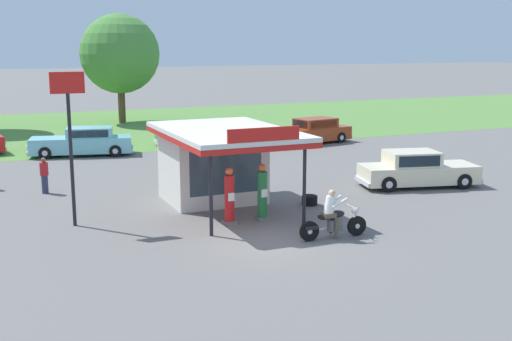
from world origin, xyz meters
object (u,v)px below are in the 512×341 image
Objects in this scene: gas_pump_offside at (262,194)px; parked_car_back_row_far_right at (310,132)px; parked_car_back_row_far_left at (198,134)px; bystander_admiring_sedan at (44,175)px; featured_classic_sedan at (417,170)px; parked_car_back_row_right at (83,142)px; spare_tire_stack at (310,200)px; gas_pump_nearside at (229,198)px; motorcycle_with_rider at (332,218)px; roadside_pole_sign at (69,123)px.

parked_car_back_row_far_right is at bearing 56.32° from gas_pump_offside.
bystander_admiring_sedan is at bearing -135.40° from parked_car_back_row_far_left.
featured_classic_sedan reaches higher than parked_car_back_row_far_left.
spare_tire_stack is (6.15, -14.72, -0.54)m from parked_car_back_row_right.
gas_pump_nearside is 0.34× the size of parked_car_back_row_right.
motorcycle_with_rider is 4.34m from spare_tire_stack.
parked_car_back_row_right is at bearing 104.22° from motorcycle_with_rider.
gas_pump_offside reaches higher than spare_tire_stack.
parked_car_back_row_right is 1.13× the size of roadside_pole_sign.
parked_car_back_row_far_right is 6.86m from parked_car_back_row_far_left.
motorcycle_with_rider is 9.09m from roadside_pole_sign.
motorcycle_with_rider is at bearing -33.30° from roadside_pole_sign.
gas_pump_nearside is at bearing -180.00° from gas_pump_offside.
gas_pump_offside is at bearing -154.52° from spare_tire_stack.
featured_classic_sedan is at bearing 15.15° from gas_pump_offside.
motorcycle_with_rider is 0.40× the size of parked_car_back_row_far_right.
parked_car_back_row_right is 9.64× the size of spare_tire_stack.
bystander_admiring_sedan is (-9.85, -9.71, 0.08)m from parked_car_back_row_far_left.
featured_classic_sedan is 15.51m from parked_car_back_row_far_left.
bystander_admiring_sedan is at bearing 126.21° from gas_pump_nearside.
gas_pump_offside reaches higher than parked_car_back_row_far_left.
gas_pump_nearside is at bearing -81.34° from parked_car_back_row_right.
parked_car_back_row_far_left is (2.22, 19.83, 0.04)m from motorcycle_with_rider.
motorcycle_with_rider is at bearing -50.96° from gas_pump_nearside.
motorcycle_with_rider is 19.96m from parked_car_back_row_far_left.
parked_car_back_row_far_left reaches higher than bystander_admiring_sedan.
gas_pump_offside is at bearing -123.68° from parked_car_back_row_far_right.
gas_pump_offside is 0.37× the size of featured_classic_sedan.
featured_classic_sedan reaches higher than bystander_admiring_sedan.
featured_classic_sedan is at bearing 10.27° from spare_tire_stack.
parked_car_back_row_far_right is 13.53m from parked_car_back_row_right.
roadside_pole_sign is (-6.10, 1.85, 2.58)m from gas_pump_offside.
roadside_pole_sign reaches higher than parked_car_back_row_right.
motorcycle_with_rider is at bearing -52.96° from bystander_admiring_sedan.
motorcycle_with_rider is at bearing -96.38° from parked_car_back_row_far_left.
motorcycle_with_rider reaches higher than parked_car_back_row_far_right.
parked_car_back_row_right is at bearing 112.69° from spare_tire_stack.
parked_car_back_row_right is (-4.77, 18.80, 0.07)m from motorcycle_with_rider.
gas_pump_offside is 3.29× the size of spare_tire_stack.
parked_car_back_row_far_right is at bearing 24.70° from bystander_admiring_sedan.
gas_pump_nearside is 5.83m from roadside_pole_sign.
gas_pump_offside is 1.33× the size of bystander_admiring_sedan.
bystander_admiring_sedan is at bearing -155.30° from parked_car_back_row_far_right.
parked_car_back_row_far_right is 1.00× the size of parked_car_back_row_right.
motorcycle_with_rider is at bearing -144.36° from featured_classic_sedan.
gas_pump_offside is at bearing -77.09° from parked_car_back_row_right.
parked_car_back_row_right is (-11.91, 13.67, 0.02)m from featured_classic_sedan.
motorcycle_with_rider is 0.43× the size of featured_classic_sedan.
gas_pump_nearside reaches higher than bystander_admiring_sedan.
parked_car_back_row_far_right reaches higher than spare_tire_stack.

